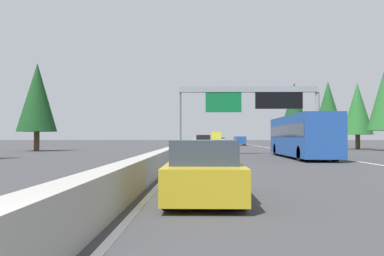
{
  "coord_description": "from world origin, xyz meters",
  "views": [
    {
      "loc": [
        -1.19,
        -1.6,
        1.54
      ],
      "look_at": [
        56.85,
        -0.33,
        2.92
      ],
      "focal_mm": 36.56,
      "sensor_mm": 36.0,
      "label": 1
    }
  ],
  "objects": [
    {
      "name": "sign_gantry_overhead",
      "position": [
        33.72,
        -6.04,
        4.83
      ],
      "size": [
        0.5,
        12.68,
        6.07
      ],
      "color": "gray",
      "rests_on": "ground"
    },
    {
      "name": "pickup_distant_b",
      "position": [
        51.72,
        -1.97,
        0.91
      ],
      "size": [
        5.6,
        2.0,
        1.86
      ],
      "color": "black",
      "rests_on": "ground"
    },
    {
      "name": "box_truck_distant_a",
      "position": [
        100.87,
        -5.61,
        1.61
      ],
      "size": [
        8.5,
        2.4,
        2.95
      ],
      "color": "gold",
      "rests_on": "ground"
    },
    {
      "name": "minivan_far_left",
      "position": [
        73.39,
        -9.07,
        0.95
      ],
      "size": [
        5.0,
        1.95,
        1.69
      ],
      "color": "#1E4793",
      "rests_on": "ground"
    },
    {
      "name": "sedan_mid_center",
      "position": [
        118.79,
        -5.56,
        0.68
      ],
      "size": [
        4.4,
        1.8,
        1.47
      ],
      "color": "white",
      "rests_on": "ground"
    },
    {
      "name": "conifer_right_distant",
      "position": [
        85.69,
        -22.42,
        8.34
      ],
      "size": [
        6.03,
        6.03,
        13.71
      ],
      "color": "#4C3823",
      "rests_on": "ground"
    },
    {
      "name": "shoulder_stripe_right",
      "position": [
        70.0,
        -11.52,
        0.01
      ],
      "size": [
        160.0,
        0.16,
        0.01
      ],
      "primitive_type": "cube",
      "color": "silver",
      "rests_on": "ground"
    },
    {
      "name": "median_barrier",
      "position": [
        80.0,
        0.3,
        0.45
      ],
      "size": [
        180.0,
        0.56,
        0.9
      ],
      "primitive_type": "cube",
      "color": "#9E9B93",
      "rests_on": "ground"
    },
    {
      "name": "conifer_right_mid",
      "position": [
        49.01,
        -21.64,
        5.16
      ],
      "size": [
        3.74,
        3.74,
        8.51
      ],
      "color": "#4C3823",
      "rests_on": "ground"
    },
    {
      "name": "bus_far_right",
      "position": [
        27.96,
        -9.09,
        1.72
      ],
      "size": [
        11.5,
        2.55,
        3.1
      ],
      "color": "#1E4793",
      "rests_on": "ground"
    },
    {
      "name": "shoulder_stripe_median",
      "position": [
        70.0,
        -0.25,
        0.01
      ],
      "size": [
        160.0,
        0.16,
        0.01
      ],
      "primitive_type": "cube",
      "color": "silver",
      "rests_on": "ground"
    },
    {
      "name": "sedan_far_center",
      "position": [
        129.2,
        -8.84,
        0.68
      ],
      "size": [
        4.4,
        1.8,
        1.47
      ],
      "color": "white",
      "rests_on": "ground"
    },
    {
      "name": "conifer_left_near",
      "position": [
        42.16,
        16.78,
        6.02
      ],
      "size": [
        4.36,
        4.36,
        9.91
      ],
      "color": "#4C3823",
      "rests_on": "ground"
    },
    {
      "name": "conifer_right_far",
      "position": [
        64.12,
        -22.84,
        6.6
      ],
      "size": [
        4.78,
        4.78,
        10.86
      ],
      "color": "#4C3823",
      "rests_on": "ground"
    },
    {
      "name": "sedan_mid_left",
      "position": [
        8.54,
        -1.67,
        0.68
      ],
      "size": [
        4.4,
        1.8,
        1.47
      ],
      "color": "#AD931E",
      "rests_on": "ground"
    },
    {
      "name": "ground_plane",
      "position": [
        60.0,
        0.0,
        0.0
      ],
      "size": [
        320.0,
        320.0,
        0.0
      ],
      "primitive_type": "plane",
      "color": "#38383A"
    }
  ]
}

